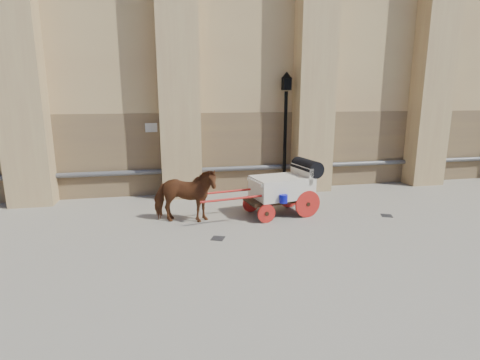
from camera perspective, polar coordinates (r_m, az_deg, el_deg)
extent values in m
plane|color=gray|center=(10.63, -2.20, -7.14)|extent=(90.00, 90.00, 0.00)
cube|color=olive|center=(14.64, 2.73, 4.40)|extent=(44.00, 0.35, 3.00)
cylinder|color=#59595B|center=(14.48, 2.98, 1.90)|extent=(42.00, 0.18, 0.18)
cube|color=beige|center=(13.88, -13.37, 7.78)|extent=(0.42, 0.04, 0.32)
imported|color=brown|center=(10.90, -8.41, -2.38)|extent=(2.04, 1.27, 1.60)
cube|color=black|center=(11.62, 5.92, -2.85)|extent=(2.15, 1.25, 0.11)
cube|color=beige|center=(11.57, 6.36, -1.05)|extent=(1.92, 1.43, 0.64)
cube|color=beige|center=(11.83, 9.36, 0.99)|extent=(0.33, 1.16, 0.51)
cube|color=beige|center=(11.18, 2.85, -0.26)|extent=(0.49, 1.05, 0.09)
cylinder|color=black|center=(11.89, 10.15, 1.92)|extent=(0.70, 1.22, 0.52)
cylinder|color=red|center=(11.51, 10.28, -3.63)|extent=(0.83, 0.20, 0.83)
cylinder|color=red|center=(12.45, 7.51, -2.28)|extent=(0.83, 0.20, 0.83)
cylinder|color=red|center=(10.90, 4.05, -5.13)|extent=(0.55, 0.15, 0.55)
cylinder|color=red|center=(11.89, 1.67, -3.58)|extent=(0.55, 0.15, 0.55)
cylinder|color=red|center=(10.57, -0.32, -2.80)|extent=(2.19, 0.44, 0.06)
cylinder|color=red|center=(11.32, -1.85, -1.76)|extent=(2.19, 0.44, 0.06)
cylinder|color=#0B0FB0|center=(10.94, 6.65, -2.85)|extent=(0.24, 0.24, 0.24)
cylinder|color=black|center=(14.35, 6.86, 5.72)|extent=(0.13, 0.13, 3.77)
cone|color=black|center=(14.65, 6.69, -0.89)|extent=(0.38, 0.38, 0.38)
cube|color=black|center=(14.25, 7.10, 14.32)|extent=(0.29, 0.29, 0.44)
cone|color=black|center=(14.27, 7.13, 15.58)|extent=(0.42, 0.42, 0.25)
cube|color=black|center=(9.81, -3.40, -8.87)|extent=(0.42, 0.42, 0.01)
cube|color=black|center=(12.41, 21.45, -5.07)|extent=(0.42, 0.42, 0.01)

